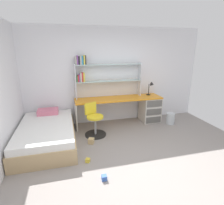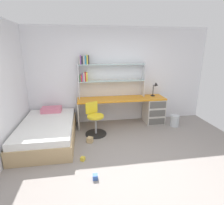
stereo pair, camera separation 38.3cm
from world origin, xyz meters
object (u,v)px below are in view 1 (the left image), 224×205
(desk, at_px, (141,107))
(toy_block_blue_0, at_px, (104,178))
(swivel_chair, at_px, (94,123))
(bookshelf_hutch, at_px, (99,73))
(toy_block_natural_2, at_px, (91,141))
(toy_block_yellow_1, at_px, (88,160))
(waste_bin, at_px, (170,119))
(bed_platform, at_px, (47,134))
(desk_lamp, at_px, (151,86))

(desk, relative_size, toy_block_blue_0, 28.61)
(swivel_chair, height_order, toy_block_blue_0, swivel_chair)
(bookshelf_hutch, height_order, toy_block_natural_2, bookshelf_hutch)
(desk, distance_m, toy_block_yellow_1, 2.40)
(desk, xyz_separation_m, waste_bin, (0.75, -0.38, -0.28))
(bed_platform, height_order, waste_bin, bed_platform)
(bookshelf_hutch, height_order, toy_block_yellow_1, bookshelf_hutch)
(desk, relative_size, bed_platform, 1.23)
(toy_block_yellow_1, height_order, toy_block_natural_2, toy_block_natural_2)
(toy_block_yellow_1, bearing_deg, toy_block_blue_0, -70.06)
(desk, relative_size, swivel_chair, 3.01)
(waste_bin, distance_m, toy_block_natural_2, 2.39)
(toy_block_yellow_1, bearing_deg, swivel_chair, 74.00)
(desk, height_order, swivel_chair, swivel_chair)
(bookshelf_hutch, distance_m, toy_block_yellow_1, 2.33)
(bed_platform, relative_size, toy_block_yellow_1, 25.88)
(desk, relative_size, toy_block_yellow_1, 31.83)
(bed_platform, bearing_deg, bookshelf_hutch, 31.55)
(desk_lamp, xyz_separation_m, toy_block_blue_0, (-1.87, -2.22, -0.97))
(swivel_chair, height_order, bed_platform, swivel_chair)
(bookshelf_hutch, relative_size, waste_bin, 5.80)
(swivel_chair, distance_m, toy_block_yellow_1, 1.17)
(toy_block_yellow_1, bearing_deg, bookshelf_hutch, 72.00)
(bed_platform, distance_m, toy_block_yellow_1, 1.24)
(desk, relative_size, waste_bin, 7.66)
(bookshelf_hutch, relative_size, bed_platform, 0.93)
(bookshelf_hutch, relative_size, toy_block_natural_2, 15.07)
(waste_bin, xyz_separation_m, toy_block_yellow_1, (-2.49, -1.22, -0.12))
(bookshelf_hutch, xyz_separation_m, desk_lamp, (1.49, -0.10, -0.43))
(bed_platform, bearing_deg, toy_block_natural_2, -15.24)
(toy_block_natural_2, bearing_deg, swivel_chair, 70.14)
(desk, distance_m, toy_block_natural_2, 1.86)
(desk_lamp, height_order, toy_block_yellow_1, desk_lamp)
(toy_block_yellow_1, bearing_deg, desk_lamp, 38.99)
(desk_lamp, relative_size, bed_platform, 0.20)
(swivel_chair, height_order, toy_block_natural_2, swivel_chair)
(desk, distance_m, swivel_chair, 1.52)
(toy_block_yellow_1, bearing_deg, waste_bin, 26.17)
(bookshelf_hutch, bearing_deg, bed_platform, -148.45)
(desk_lamp, height_order, swivel_chair, desk_lamp)
(waste_bin, height_order, toy_block_blue_0, waste_bin)
(desk_lamp, xyz_separation_m, toy_block_yellow_1, (-2.07, -1.67, -0.97))
(waste_bin, relative_size, toy_block_natural_2, 2.60)
(desk_lamp, relative_size, swivel_chair, 0.49)
(desk_lamp, xyz_separation_m, swivel_chair, (-1.76, -0.58, -0.70))
(swivel_chair, height_order, waste_bin, swivel_chair)
(toy_block_yellow_1, xyz_separation_m, toy_block_natural_2, (0.16, 0.68, 0.02))
(waste_bin, bearing_deg, desk_lamp, 132.62)
(desk, height_order, bookshelf_hutch, bookshelf_hutch)
(desk, bearing_deg, desk_lamp, 12.18)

